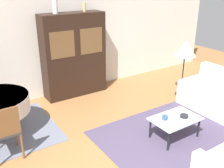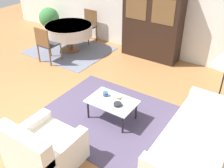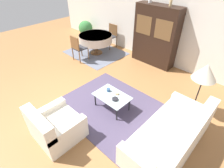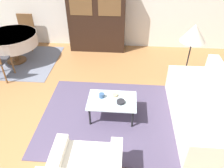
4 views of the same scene
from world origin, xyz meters
name	(u,v)px [view 1 (image 1 of 4)]	position (x,y,z in m)	size (l,w,h in m)	color
wall_back	(53,40)	(0.00, 3.63, 1.35)	(10.00, 0.06, 2.70)	silver
area_rug	(173,138)	(0.98, 0.58, 0.01)	(2.55, 2.10, 0.01)	#4C425B
coffee_table	(175,120)	(1.01, 0.59, 0.36)	(0.86, 0.58, 0.39)	black
display_cabinet	(74,55)	(0.39, 3.35, 0.99)	(1.50, 0.47, 1.97)	black
dining_chair_near	(4,130)	(-1.65, 1.59, 0.54)	(0.44, 0.44, 0.93)	brown
floor_lamp	(185,50)	(2.54, 1.85, 1.15)	(0.51, 0.51, 1.35)	black
cup	(165,117)	(0.82, 0.66, 0.44)	(0.10, 0.10, 0.08)	#33517A
bowl	(184,116)	(1.16, 0.53, 0.42)	(0.14, 0.14, 0.05)	#232328
bowl_small	(172,114)	(1.05, 0.71, 0.41)	(0.10, 0.10, 0.04)	tan
vase_tall	(55,6)	(0.01, 3.35, 2.14)	(0.11, 0.11, 0.33)	white
vase_short	(84,7)	(0.72, 3.35, 2.08)	(0.08, 0.08, 0.20)	tan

